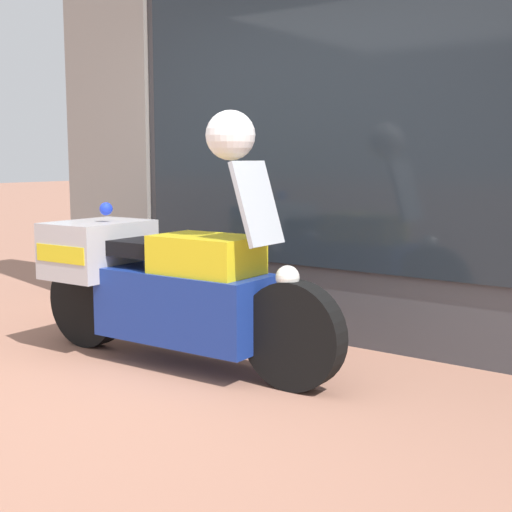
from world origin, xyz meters
TOP-DOWN VIEW (x-y plane):
  - ground_plane at (0.00, 0.00)m, footprint 60.00×60.00m
  - shop_building at (-0.42, 2.00)m, footprint 5.42×0.55m
  - window_display at (0.43, 2.03)m, footprint 3.96×0.30m
  - paramedic_motorcycle at (-0.56, 0.74)m, footprint 2.35×0.70m
  - white_helmet at (0.01, 0.76)m, footprint 0.30×0.30m

SIDE VIEW (x-z plane):
  - ground_plane at x=0.00m, z-range 0.00..0.00m
  - window_display at x=0.43m, z-range -0.49..1.41m
  - paramedic_motorcycle at x=-0.56m, z-range -0.14..1.18m
  - white_helmet at x=0.01m, z-range 1.32..1.61m
  - shop_building at x=-0.42m, z-range 0.01..4.05m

